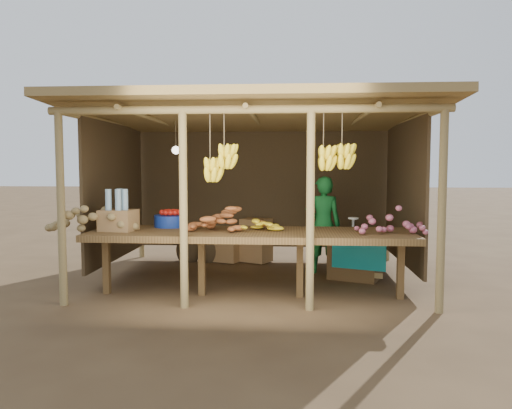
{
  "coord_description": "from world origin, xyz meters",
  "views": [
    {
      "loc": [
        0.49,
        -6.93,
        1.6
      ],
      "look_at": [
        0.0,
        0.0,
        1.05
      ],
      "focal_mm": 35.0,
      "sensor_mm": 36.0,
      "label": 1
    }
  ],
  "objects": [
    {
      "name": "vendor",
      "position": [
        0.96,
        0.44,
        0.72
      ],
      "size": [
        0.52,
        0.34,
        1.44
      ],
      "primitive_type": "imported",
      "rotation": [
        0.0,
        0.0,
        3.14
      ],
      "color": "#17672A",
      "rests_on": "ground"
    },
    {
      "name": "tomato_basin",
      "position": [
        -1.07,
        -0.58,
        0.89
      ],
      "size": [
        0.43,
        0.43,
        0.23
      ],
      "rotation": [
        0.0,
        0.0,
        -0.1
      ],
      "color": "navy",
      "rests_on": "counter"
    },
    {
      "name": "sweet_potato_heap",
      "position": [
        -0.28,
        -0.92,
        0.98
      ],
      "size": [
        0.93,
        0.56,
        0.36
      ],
      "primitive_type": null,
      "rotation": [
        0.0,
        0.0,
        0.01
      ],
      "color": "#A95A2B",
      "rests_on": "counter"
    },
    {
      "name": "onion_heap",
      "position": [
        1.67,
        -1.04,
        0.98
      ],
      "size": [
        0.85,
        0.51,
        0.36
      ],
      "primitive_type": null,
      "rotation": [
        0.0,
        0.0,
        -0.0
      ],
      "color": "#BA5A73",
      "rests_on": "counter"
    },
    {
      "name": "potato_heap",
      "position": [
        -1.89,
        -1.08,
        0.99
      ],
      "size": [
        1.22,
        0.96,
        0.37
      ],
      "primitive_type": null,
      "rotation": [
        0.0,
        0.0,
        -0.33
      ],
      "color": "#937B4C",
      "rests_on": "counter"
    },
    {
      "name": "carton_stack",
      "position": [
        -0.24,
        1.16,
        0.31
      ],
      "size": [
        1.03,
        0.5,
        0.71
      ],
      "color": "#9C7345",
      "rests_on": "ground"
    },
    {
      "name": "stall_structure",
      "position": [
        0.04,
        -0.02,
        1.91
      ],
      "size": [
        4.7,
        3.5,
        2.43
      ],
      "color": "#967E4D",
      "rests_on": "ground"
    },
    {
      "name": "bottle_box",
      "position": [
        -1.61,
        -1.02,
        1.0
      ],
      "size": [
        0.45,
        0.38,
        0.51
      ],
      "color": "#9C7345",
      "rests_on": "counter"
    },
    {
      "name": "ground",
      "position": [
        0.0,
        0.0,
        0.0
      ],
      "size": [
        60.0,
        60.0,
        0.0
      ],
      "primitive_type": "plane",
      "color": "brown",
      "rests_on": "ground"
    },
    {
      "name": "tarp_crate",
      "position": [
        1.4,
        0.13,
        0.36
      ],
      "size": [
        0.92,
        0.87,
        0.88
      ],
      "color": "brown",
      "rests_on": "ground"
    },
    {
      "name": "banana_pile",
      "position": [
        0.05,
        -0.88,
        0.97
      ],
      "size": [
        0.59,
        0.4,
        0.35
      ],
      "primitive_type": null,
      "rotation": [
        0.0,
        0.0,
        -0.13
      ],
      "color": "yellow",
      "rests_on": "counter"
    },
    {
      "name": "counter",
      "position": [
        0.0,
        -0.95,
        0.74
      ],
      "size": [
        3.9,
        1.05,
        0.8
      ],
      "color": "brown",
      "rests_on": "ground"
    },
    {
      "name": "burlap_sacks",
      "position": [
        -1.03,
        1.2,
        0.24
      ],
      "size": [
        0.77,
        0.41,
        0.55
      ],
      "color": "#473621",
      "rests_on": "ground"
    }
  ]
}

